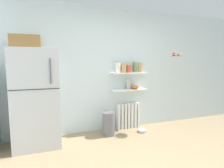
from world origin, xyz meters
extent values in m
plane|color=#9E8460|center=(0.00, 0.50, 0.00)|extent=(7.04, 7.04, 0.00)
cube|color=silver|center=(0.00, 2.05, 1.30)|extent=(7.04, 0.10, 2.60)
cube|color=#B7BABF|center=(-1.55, 1.68, 0.85)|extent=(0.76, 0.64, 1.70)
cube|color=#262628|center=(-1.55, 1.35, 1.05)|extent=(0.74, 0.01, 0.01)
cylinder|color=#4C4C51|center=(-1.30, 1.34, 1.33)|extent=(0.02, 0.02, 0.40)
cube|color=olive|center=(-1.66, 1.68, 1.80)|extent=(0.45, 0.45, 0.20)
cube|color=white|center=(0.08, 1.92, 0.28)|extent=(0.06, 0.12, 0.56)
cube|color=white|center=(0.16, 1.92, 0.28)|extent=(0.06, 0.12, 0.56)
cube|color=white|center=(0.24, 1.92, 0.28)|extent=(0.06, 0.12, 0.56)
cube|color=white|center=(0.31, 1.92, 0.28)|extent=(0.06, 0.12, 0.56)
cube|color=white|center=(0.39, 1.92, 0.28)|extent=(0.06, 0.12, 0.56)
cube|color=white|center=(0.47, 1.92, 0.28)|extent=(0.06, 0.12, 0.56)
cube|color=white|center=(0.55, 1.92, 0.28)|extent=(0.06, 0.12, 0.56)
cube|color=white|center=(0.31, 1.89, 0.87)|extent=(0.80, 0.22, 0.02)
cube|color=white|center=(0.31, 1.89, 1.24)|extent=(0.80, 0.22, 0.02)
cylinder|color=silver|center=(0.05, 1.89, 1.36)|extent=(0.11, 0.11, 0.21)
cylinder|color=gray|center=(0.05, 1.89, 1.47)|extent=(0.10, 0.10, 0.02)
cylinder|color=tan|center=(0.18, 1.89, 1.35)|extent=(0.11, 0.11, 0.19)
cylinder|color=gray|center=(0.18, 1.89, 1.45)|extent=(0.10, 0.10, 0.02)
cylinder|color=#C64C38|center=(0.31, 1.89, 1.33)|extent=(0.12, 0.12, 0.16)
cylinder|color=gray|center=(0.31, 1.89, 1.41)|extent=(0.11, 0.11, 0.02)
cylinder|color=#5B7F4C|center=(0.45, 1.89, 1.36)|extent=(0.09, 0.09, 0.21)
cylinder|color=gray|center=(0.45, 1.89, 1.47)|extent=(0.08, 0.08, 0.02)
cylinder|color=tan|center=(0.58, 1.89, 1.34)|extent=(0.10, 0.10, 0.19)
cylinder|color=gray|center=(0.58, 1.89, 1.45)|extent=(0.09, 0.09, 0.02)
cylinder|color=#B2ADA8|center=(0.30, 1.89, 0.99)|extent=(0.09, 0.09, 0.20)
ellipsoid|color=orange|center=(0.46, 1.89, 0.92)|extent=(0.18, 0.18, 0.08)
cylinder|color=slate|center=(-0.23, 1.69, 0.24)|extent=(0.25, 0.25, 0.47)
cylinder|color=#B7B7BC|center=(0.50, 1.60, 0.03)|extent=(0.18, 0.18, 0.05)
torus|color=#B2B2B7|center=(1.24, 1.54, 1.63)|extent=(0.30, 0.30, 0.01)
cylinder|color=#A8A8AD|center=(1.24, 1.54, 1.59)|extent=(0.24, 0.24, 0.01)
sphere|color=red|center=(1.30, 1.54, 1.63)|extent=(0.07, 0.07, 0.07)
sphere|color=red|center=(1.18, 1.54, 1.64)|extent=(0.08, 0.08, 0.08)
camera|label=1|loc=(-1.36, -1.69, 1.46)|focal=29.26mm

